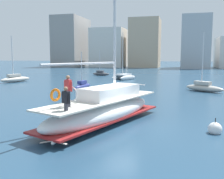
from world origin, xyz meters
The scene contains 10 objects.
ground_plane centered at (0.00, 0.00, 0.00)m, with size 400.00×400.00×0.00m, color navy.
main_sailboat centered at (-0.82, 0.13, 0.90)m, with size 5.48×9.85×11.82m.
moored_sloop_far centered at (6.05, 16.63, 0.51)m, with size 4.46×3.54×6.65m.
moored_catamaran centered at (-8.23, 15.47, 0.42)m, with size 1.26×3.82×4.53m.
moored_cutter_left centered at (-6.11, 29.25, 0.58)m, with size 3.75×5.06×8.03m.
moored_cutter_right centered at (-21.42, 20.45, 0.55)m, with size 2.78×5.34×7.08m.
moored_ketch_distant centered at (-12.87, 37.44, 0.44)m, with size 4.01×1.61×5.17m.
seagull centered at (-1.68, -4.55, 0.29)m, with size 1.23×0.48×0.18m.
mooring_buoy centered at (5.34, -0.27, 0.22)m, with size 0.72×0.72×0.96m.
waterfront_buildings centered at (-3.22, 81.26, 8.53)m, with size 84.20×20.93×22.17m.
Camera 1 is at (3.59, -14.31, 3.98)m, focal length 41.53 mm.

